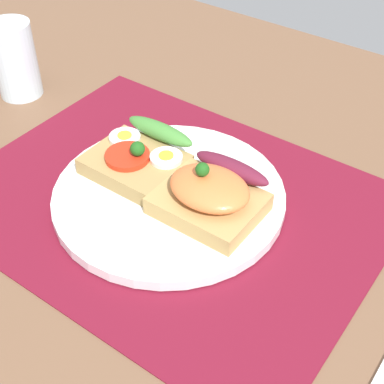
% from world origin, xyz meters
% --- Properties ---
extents(ground_plane, '(1.20, 0.90, 0.03)m').
position_xyz_m(ground_plane, '(0.00, 0.00, -0.02)').
color(ground_plane, brown).
extents(placemat, '(0.44, 0.34, 0.00)m').
position_xyz_m(placemat, '(0.00, 0.00, 0.00)').
color(placemat, maroon).
rests_on(placemat, ground_plane).
extents(plate, '(0.25, 0.25, 0.01)m').
position_xyz_m(plate, '(0.00, 0.00, 0.01)').
color(plate, white).
rests_on(plate, placemat).
extents(sandwich_egg_tomato, '(0.10, 0.10, 0.04)m').
position_xyz_m(sandwich_egg_tomato, '(-0.05, 0.01, 0.03)').
color(sandwich_egg_tomato, '#A7874E').
rests_on(sandwich_egg_tomato, plate).
extents(sandwich_salmon, '(0.10, 0.10, 0.06)m').
position_xyz_m(sandwich_salmon, '(0.05, 0.00, 0.04)').
color(sandwich_salmon, tan).
rests_on(sandwich_salmon, plate).
extents(drinking_glass, '(0.06, 0.06, 0.10)m').
position_xyz_m(drinking_glass, '(-0.30, 0.06, 0.05)').
color(drinking_glass, silver).
rests_on(drinking_glass, ground_plane).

